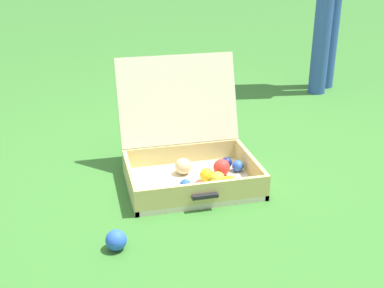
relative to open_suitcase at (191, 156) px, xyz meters
name	(u,v)px	position (x,y,z in m)	size (l,w,h in m)	color
ground_plane	(213,187)	(0.08, -0.11, -0.11)	(16.00, 16.00, 0.00)	#336B28
open_suitcase	(191,156)	(0.00, 0.00, 0.00)	(0.58, 0.60, 0.53)	beige
stray_ball_on_grass	(116,240)	(-0.40, -0.48, -0.08)	(0.08, 0.08, 0.08)	blue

